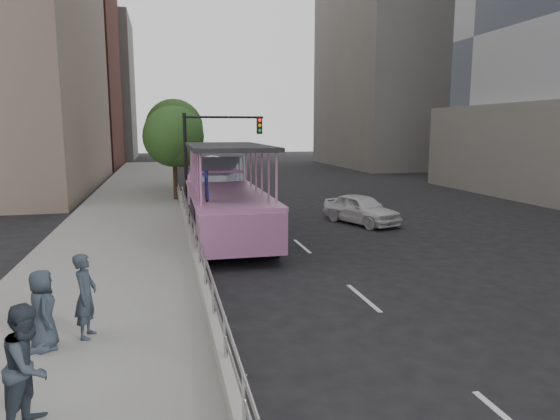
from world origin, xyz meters
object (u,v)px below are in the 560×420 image
object	(u,v)px
pedestrian_near	(86,296)
street_tree_far	(176,130)
pedestrian_far	(43,310)
pedestrian_mid	(29,365)
traffic_signal	(209,146)
car	(361,209)
street_tree_near	(175,139)
parking_sign	(207,204)
duck_boat	(224,200)

from	to	relation	value
pedestrian_near	street_tree_far	distance (m)	25.96
pedestrian_far	street_tree_far	distance (m)	26.45
pedestrian_mid	traffic_signal	world-z (taller)	traffic_signal
car	street_tree_far	size ratio (longest dim) A/B	0.63
street_tree_near	street_tree_far	bearing A→B (deg)	88.09
parking_sign	street_tree_far	bearing A→B (deg)	91.48
pedestrian_far	street_tree_near	distance (m)	20.46
traffic_signal	street_tree_near	size ratio (longest dim) A/B	0.91
pedestrian_far	street_tree_near	size ratio (longest dim) A/B	0.27
pedestrian_far	parking_sign	bearing A→B (deg)	-44.23
car	pedestrian_mid	distance (m)	18.12
duck_boat	pedestrian_far	size ratio (longest dim) A/B	7.45
duck_boat	parking_sign	xyz separation A→B (m)	(-1.03, -3.90, 0.46)
pedestrian_mid	street_tree_far	world-z (taller)	street_tree_far
pedestrian_mid	traffic_signal	distance (m)	19.81
pedestrian_mid	traffic_signal	bearing A→B (deg)	6.97
street_tree_near	parking_sign	bearing A→B (deg)	-86.93
parking_sign	car	bearing A→B (deg)	31.34
pedestrian_near	traffic_signal	size ratio (longest dim) A/B	0.33
pedestrian_mid	pedestrian_far	bearing A→B (deg)	27.90
pedestrian_near	pedestrian_far	world-z (taller)	pedestrian_near
traffic_signal	street_tree_far	size ratio (longest dim) A/B	0.81
pedestrian_mid	parking_sign	xyz separation A→B (m)	(3.31, 9.91, 0.69)
car	parking_sign	bearing A→B (deg)	-170.03
duck_boat	pedestrian_mid	world-z (taller)	duck_boat
car	street_tree_near	bearing A→B (deg)	113.90
street_tree_near	pedestrian_far	bearing A→B (deg)	-98.56
pedestrian_near	parking_sign	size ratio (longest dim) A/B	0.57
duck_boat	street_tree_far	distance (m)	15.19
parking_sign	traffic_signal	xyz separation A→B (m)	(0.91, 9.31, 1.62)
duck_boat	street_tree_near	bearing A→B (deg)	100.97
pedestrian_near	pedestrian_mid	xyz separation A→B (m)	(-0.31, -3.00, 0.03)
traffic_signal	street_tree_far	bearing A→B (deg)	98.43
pedestrian_mid	parking_sign	size ratio (longest dim) A/B	0.59
pedestrian_mid	traffic_signal	xyz separation A→B (m)	(4.22, 19.22, 2.31)
pedestrian_near	parking_sign	xyz separation A→B (m)	(2.99, 6.91, 0.72)
pedestrian_mid	pedestrian_far	world-z (taller)	pedestrian_mid
street_tree_far	pedestrian_near	bearing A→B (deg)	-95.59
duck_boat	street_tree_far	bearing A→B (deg)	95.82
traffic_signal	street_tree_near	distance (m)	3.80
pedestrian_far	traffic_signal	distance (m)	17.42
street_tree_far	duck_boat	bearing A→B (deg)	-84.18
pedestrian_near	street_tree_far	xyz separation A→B (m)	(2.51, 25.64, 3.15)
car	pedestrian_near	size ratio (longest dim) A/B	2.39
pedestrian_near	street_tree_near	xyz separation A→B (m)	(2.31, 19.64, 2.66)
pedestrian_far	parking_sign	world-z (taller)	parking_sign
car	pedestrian_far	xyz separation A→B (m)	(-11.24, -11.90, 0.37)
pedestrian_near	traffic_signal	xyz separation A→B (m)	(3.91, 16.22, 2.34)
street_tree_near	street_tree_far	world-z (taller)	street_tree_far
car	pedestrian_far	size ratio (longest dim) A/B	2.65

